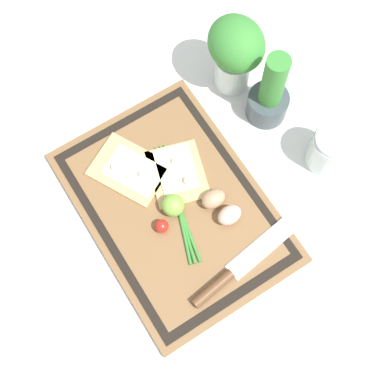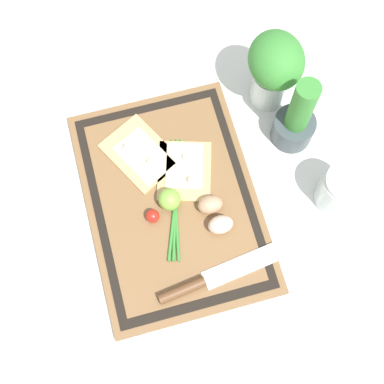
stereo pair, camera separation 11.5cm
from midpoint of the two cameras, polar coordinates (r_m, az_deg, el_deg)
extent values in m
plane|color=silver|center=(1.18, -4.65, -2.11)|extent=(6.00, 6.00, 0.00)
cube|color=brown|center=(1.17, -4.68, -1.99)|extent=(0.52, 0.37, 0.02)
cube|color=black|center=(1.16, -4.72, -1.86)|extent=(0.48, 0.34, 0.00)
cube|color=brown|center=(1.16, -4.72, -1.84)|extent=(0.44, 0.30, 0.00)
cube|color=tan|center=(1.19, -9.43, 2.00)|extent=(0.20, 0.18, 0.01)
cube|color=beige|center=(1.19, -8.99, 1.84)|extent=(0.15, 0.13, 0.00)
sphere|color=silver|center=(1.19, -11.02, 2.26)|extent=(0.02, 0.02, 0.02)
sphere|color=silver|center=(1.17, -8.22, 1.50)|extent=(0.01, 0.01, 0.01)
cube|color=tan|center=(1.18, -4.31, 1.52)|extent=(0.17, 0.15, 0.01)
cube|color=beige|center=(1.18, -4.46, 2.08)|extent=(0.13, 0.11, 0.00)
sphere|color=silver|center=(1.16, -3.37, 0.82)|extent=(0.02, 0.02, 0.02)
sphere|color=silver|center=(1.18, -4.69, 2.95)|extent=(0.01, 0.01, 0.01)
cube|color=silver|center=(1.13, 4.64, -6.33)|extent=(0.06, 0.18, 0.00)
cylinder|color=brown|center=(1.10, -0.74, -10.70)|extent=(0.04, 0.10, 0.02)
ellipsoid|color=tan|center=(1.14, -0.54, -1.15)|extent=(0.04, 0.05, 0.04)
ellipsoid|color=beige|center=(1.13, 1.14, -2.89)|extent=(0.04, 0.05, 0.04)
sphere|color=#7FB742|center=(1.13, -4.91, -1.84)|extent=(0.05, 0.05, 0.05)
sphere|color=red|center=(1.13, -6.14, -4.07)|extent=(0.03, 0.03, 0.03)
cylinder|color=#388433|center=(1.15, -4.34, -1.64)|extent=(0.26, 0.10, 0.01)
cylinder|color=#388433|center=(1.15, -4.34, -1.64)|extent=(0.27, 0.08, 0.01)
cylinder|color=#388433|center=(1.15, -4.34, -1.64)|extent=(0.27, 0.06, 0.01)
cylinder|color=#3D474C|center=(1.24, 5.42, 8.87)|extent=(0.09, 0.09, 0.07)
cylinder|color=#388433|center=(1.16, 5.82, 10.96)|extent=(0.05, 0.05, 0.18)
cylinder|color=silver|center=(1.19, 11.90, 4.04)|extent=(0.09, 0.09, 0.10)
cylinder|color=olive|center=(1.22, 11.63, 3.49)|extent=(0.08, 0.08, 0.03)
cylinder|color=silver|center=(1.15, 12.43, 5.11)|extent=(0.09, 0.09, 0.01)
cylinder|color=silver|center=(1.26, 1.76, 12.55)|extent=(0.09, 0.09, 0.10)
ellipsoid|color=#388433|center=(1.18, 1.92, 15.21)|extent=(0.14, 0.12, 0.11)
camera|label=1|loc=(0.06, -92.89, -8.10)|focal=50.00mm
camera|label=2|loc=(0.06, 87.11, 8.10)|focal=50.00mm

